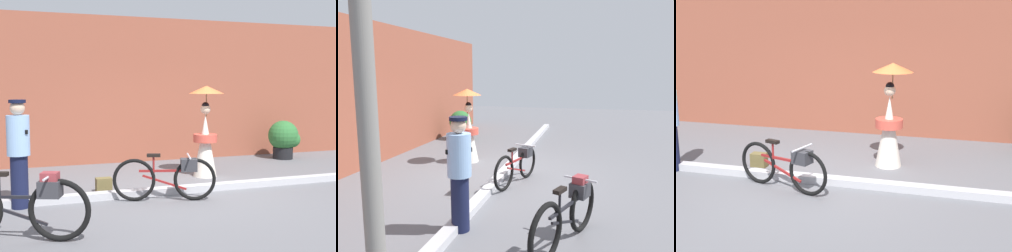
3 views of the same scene
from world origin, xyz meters
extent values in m
plane|color=slate|center=(0.00, 0.00, 0.00)|extent=(30.00, 30.00, 0.00)
cube|color=brown|center=(0.00, 3.51, 1.75)|extent=(14.00, 0.40, 3.50)
cube|color=#B2B2B7|center=(0.00, 0.00, 0.06)|extent=(14.00, 0.20, 0.12)
torus|color=black|center=(-0.05, -0.54, 0.35)|extent=(0.68, 0.25, 0.69)
torus|color=black|center=(-1.00, -0.27, 0.35)|extent=(0.68, 0.25, 0.69)
cube|color=maroon|center=(-0.53, -0.40, 0.49)|extent=(0.80, 0.26, 0.04)
cube|color=maroon|center=(-0.53, -0.40, 0.30)|extent=(0.70, 0.23, 0.26)
cylinder|color=maroon|center=(-0.70, -0.35, 0.60)|extent=(0.03, 0.03, 0.29)
cube|color=black|center=(-0.70, -0.35, 0.75)|extent=(0.24, 0.15, 0.05)
cylinder|color=silver|center=(-0.15, -0.51, 0.73)|extent=(0.16, 0.47, 0.03)
cube|color=#333338|center=(-0.15, -0.51, 0.59)|extent=(0.31, 0.28, 0.20)
torus|color=black|center=(-2.31, -1.78, 0.38)|extent=(0.74, 0.34, 0.76)
cube|color=black|center=(-2.81, -1.59, 0.54)|extent=(0.85, 0.36, 0.04)
cube|color=black|center=(-2.81, -1.59, 0.33)|extent=(0.74, 0.31, 0.28)
cylinder|color=silver|center=(-2.41, -1.74, 0.80)|extent=(0.20, 0.46, 0.03)
cube|color=#333338|center=(-2.41, -1.74, 0.64)|extent=(0.32, 0.30, 0.20)
cube|color=maroon|center=(-2.41, -1.74, 0.77)|extent=(0.24, 0.22, 0.14)
cylinder|color=#141938|center=(-2.75, -0.09, 0.41)|extent=(0.26, 0.26, 0.81)
cylinder|color=#8CB2E0|center=(-2.75, -0.09, 1.12)|extent=(0.34, 0.34, 0.61)
sphere|color=#D8B293|center=(-2.75, -0.09, 1.53)|extent=(0.22, 0.22, 0.22)
cylinder|color=black|center=(-2.75, -0.09, 1.63)|extent=(0.25, 0.25, 0.05)
cube|color=black|center=(-2.75, -0.09, 1.18)|extent=(0.28, 0.31, 0.06)
cone|color=silver|center=(0.88, 1.16, 0.64)|extent=(0.48, 0.48, 1.28)
cylinder|color=#D14C3D|center=(0.88, 1.16, 0.79)|extent=(0.49, 0.49, 0.16)
sphere|color=beige|center=(0.88, 1.16, 1.38)|extent=(0.21, 0.21, 0.21)
sphere|color=black|center=(0.88, 1.16, 1.46)|extent=(0.15, 0.15, 0.15)
cylinder|color=olive|center=(0.92, 1.21, 1.51)|extent=(0.02, 0.02, 0.55)
cone|color=orange|center=(0.92, 1.21, 1.78)|extent=(0.72, 0.72, 0.16)
cylinder|color=black|center=(3.65, 2.54, 0.15)|extent=(0.50, 0.50, 0.30)
sphere|color=#2D6B33|center=(3.65, 2.54, 0.60)|extent=(0.76, 0.76, 0.76)
sphere|color=#2D6B33|center=(3.84, 2.43, 0.50)|extent=(0.42, 0.42, 0.42)
cube|color=brown|center=(-1.35, 0.48, 0.13)|extent=(0.27, 0.19, 0.26)
cube|color=brown|center=(-1.35, 0.42, 0.19)|extent=(0.23, 0.07, 0.09)
camera|label=1|loc=(-2.76, -7.07, 1.87)|focal=47.24mm
camera|label=2|loc=(-6.97, -1.87, 2.24)|focal=35.70mm
camera|label=3|loc=(2.13, -6.48, 2.60)|focal=47.44mm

